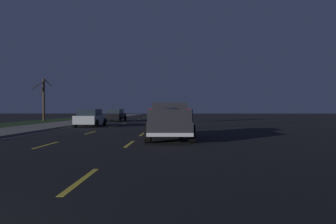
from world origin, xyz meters
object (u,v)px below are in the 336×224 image
Objects in this scene: sedan_silver at (90,118)px; bare_tree_far at (44,98)px; pickup_truck at (170,120)px; sedan_black at (116,115)px.

bare_tree_far is at bearing 39.43° from sedan_silver.
sedan_silver is at bearing 34.33° from pickup_truck.
sedan_black and sedan_silver have the same top height.
sedan_black is at bearing -0.00° from sedan_silver.
sedan_black is at bearing 18.54° from pickup_truck.
sedan_black is at bearing -91.96° from bare_tree_far.
bare_tree_far is (11.30, 9.29, 2.12)m from sedan_silver.
sedan_black is 1.00× the size of sedan_silver.
bare_tree_far is (0.32, 9.29, 2.12)m from sedan_black.
bare_tree_far reaches higher than pickup_truck.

